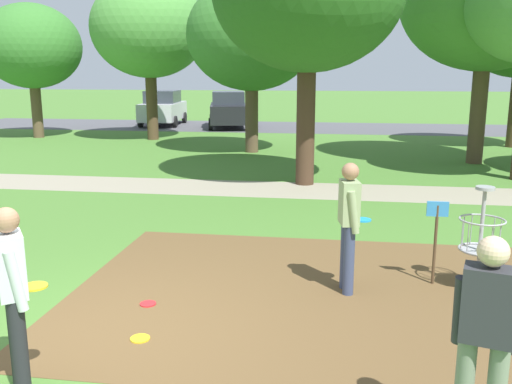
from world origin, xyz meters
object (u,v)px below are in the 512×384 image
(player_waiting_right, at_px, (13,290))
(frisbee_scattered_a, at_px, (140,339))
(parked_car_center_left, at_px, (228,110))
(tree_far_right, at_px, (149,28))
(disc_golf_basket, at_px, (476,234))
(tree_far_left, at_px, (31,47))
(parked_car_leftmost, at_px, (163,108))
(player_throwing, at_px, (349,220))
(frisbee_near_basket, at_px, (148,304))
(player_foreground_watching, at_px, (485,335))
(tree_near_right, at_px, (252,35))

(player_waiting_right, xyz_separation_m, frisbee_scattered_a, (0.71, 1.09, -0.96))
(parked_car_center_left, bearing_deg, tree_far_right, -111.88)
(disc_golf_basket, relative_size, tree_far_left, 0.25)
(parked_car_leftmost, bearing_deg, player_throwing, -66.43)
(frisbee_near_basket, bearing_deg, tree_far_right, 108.65)
(parked_car_leftmost, bearing_deg, frisbee_near_basket, -72.61)
(player_foreground_watching, xyz_separation_m, frisbee_scattered_a, (-3.14, 1.35, -0.96))
(frisbee_scattered_a, bearing_deg, player_waiting_right, -122.97)
(frisbee_near_basket, relative_size, parked_car_center_left, 0.04)
(player_foreground_watching, distance_m, parked_car_center_left, 25.00)
(disc_golf_basket, bearing_deg, player_waiting_right, -145.66)
(player_waiting_right, bearing_deg, tree_far_left, 119.23)
(parked_car_center_left, bearing_deg, disc_golf_basket, -70.22)
(disc_golf_basket, xyz_separation_m, frisbee_near_basket, (-4.09, -1.15, -0.74))
(player_throwing, bearing_deg, parked_car_center_left, 105.39)
(player_foreground_watching, distance_m, tree_far_left, 23.51)
(player_foreground_watching, xyz_separation_m, parked_car_leftmost, (-10.46, 24.89, -0.05))
(player_throwing, distance_m, tree_near_right, 13.28)
(player_throwing, bearing_deg, player_foreground_watching, -73.03)
(tree_far_left, bearing_deg, frisbee_near_basket, -56.71)
(frisbee_near_basket, xyz_separation_m, frisbee_scattered_a, (0.22, -0.89, 0.00))
(tree_far_left, height_order, parked_car_leftmost, tree_far_left)
(tree_near_right, height_order, tree_far_right, tree_far_right)
(player_waiting_right, distance_m, tree_far_right, 19.40)
(tree_near_right, bearing_deg, player_waiting_right, -88.83)
(player_waiting_right, bearing_deg, tree_near_right, 91.17)
(player_foreground_watching, relative_size, tree_near_right, 0.29)
(tree_far_right, height_order, parked_car_center_left, tree_far_right)
(player_foreground_watching, bearing_deg, player_waiting_right, 176.15)
(player_throwing, distance_m, player_waiting_right, 4.03)
(player_throwing, relative_size, tree_far_right, 0.26)
(player_throwing, relative_size, player_waiting_right, 1.00)
(player_throwing, height_order, tree_near_right, tree_near_right)
(frisbee_near_basket, height_order, frisbee_scattered_a, same)
(disc_golf_basket, distance_m, frisbee_scattered_a, 4.43)
(tree_near_right, bearing_deg, parked_car_center_left, 106.68)
(tree_far_left, distance_m, tree_far_right, 5.25)
(player_throwing, distance_m, tree_far_left, 20.59)
(player_waiting_right, relative_size, tree_far_left, 0.30)
(player_waiting_right, bearing_deg, tree_far_right, 105.38)
(frisbee_near_basket, relative_size, tree_far_left, 0.04)
(tree_near_right, bearing_deg, player_throwing, -75.51)
(player_foreground_watching, relative_size, player_throwing, 1.00)
(parked_car_leftmost, bearing_deg, player_foreground_watching, -67.20)
(frisbee_near_basket, height_order, tree_near_right, tree_near_right)
(player_foreground_watching, xyz_separation_m, player_waiting_right, (-3.85, 0.26, 0.00))
(player_throwing, height_order, parked_car_leftmost, parked_car_leftmost)
(player_throwing, xyz_separation_m, tree_far_right, (-7.98, 15.60, 3.58))
(tree_far_right, height_order, parked_car_leftmost, tree_far_right)
(player_foreground_watching, bearing_deg, frisbee_scattered_a, 156.81)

